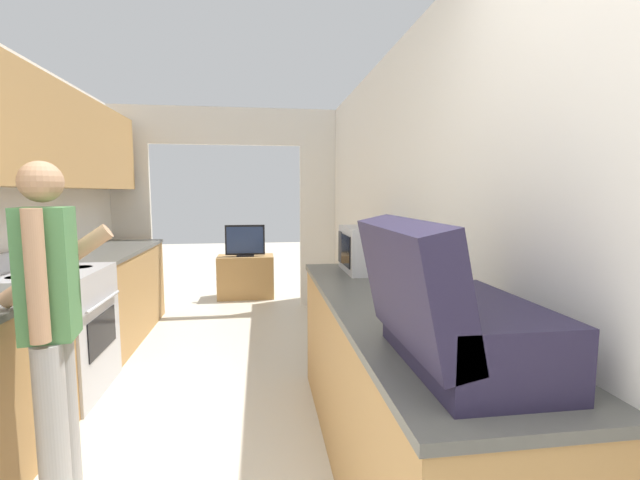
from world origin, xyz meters
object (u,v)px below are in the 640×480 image
Objects in this scene: microwave at (369,249)px; tv_cabinet at (246,276)px; range_oven at (56,333)px; person at (51,326)px; television at (245,241)px; suitcase at (448,315)px.

tv_cabinet is at bearing 107.47° from microwave.
range_oven is 1.32m from person.
range_oven reaches higher than tv_cabinet.
suitcase is at bearing -80.34° from television.
range_oven reaches higher than television.
microwave is (1.71, 0.85, 0.21)m from person.
person reaches higher than television.
suitcase reaches higher than television.
suitcase is at bearing -80.43° from tv_cabinet.
person is at bearing -153.50° from microwave.
person is 1.92m from microwave.
person is at bearing -100.76° from television.
suitcase reaches higher than tv_cabinet.
tv_cabinet is 0.51m from television.
microwave is at bearing 84.07° from suitcase.
range_oven is 1.62× the size of suitcase.
person is 2.08× the size of tv_cabinet.
microwave is 3.33m from tv_cabinet.
person is 2.47× the size of suitcase.
television is at bearing -19.45° from person.
suitcase is at bearing -95.93° from microwave.
microwave is at bearing -72.53° from tv_cabinet.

